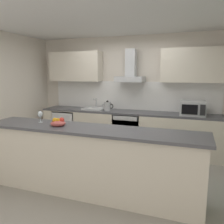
# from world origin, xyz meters

# --- Properties ---
(ground) EXTENTS (5.65, 4.45, 0.02)m
(ground) POSITION_xyz_m (0.00, 0.00, -0.01)
(ground) COLOR gray
(ceiling) EXTENTS (5.65, 4.45, 0.02)m
(ceiling) POSITION_xyz_m (0.00, 0.00, 2.61)
(ceiling) COLOR white
(wall_back) EXTENTS (5.65, 0.12, 2.60)m
(wall_back) POSITION_xyz_m (0.00, 1.79, 1.30)
(wall_back) COLOR silver
(wall_back) RESTS_ON ground
(backsplash_tile) EXTENTS (3.95, 0.02, 0.66)m
(backsplash_tile) POSITION_xyz_m (0.00, 1.72, 1.23)
(backsplash_tile) COLOR white
(counter_back) EXTENTS (4.09, 0.60, 0.90)m
(counter_back) POSITION_xyz_m (0.00, 1.41, 0.45)
(counter_back) COLOR beige
(counter_back) RESTS_ON ground
(counter_island) EXTENTS (3.26, 0.64, 0.99)m
(counter_island) POSITION_xyz_m (0.03, -0.67, 0.50)
(counter_island) COLOR beige
(counter_island) RESTS_ON ground
(upper_cabinets) EXTENTS (4.04, 0.32, 0.70)m
(upper_cabinets) POSITION_xyz_m (0.00, 1.56, 1.91)
(upper_cabinets) COLOR beige
(oven) EXTENTS (0.60, 0.62, 0.80)m
(oven) POSITION_xyz_m (0.04, 1.38, 0.46)
(oven) COLOR slate
(oven) RESTS_ON ground
(refrigerator) EXTENTS (0.58, 0.60, 0.85)m
(refrigerator) POSITION_xyz_m (-1.51, 1.38, 0.43)
(refrigerator) COLOR white
(refrigerator) RESTS_ON ground
(microwave) EXTENTS (0.50, 0.38, 0.30)m
(microwave) POSITION_xyz_m (1.40, 1.35, 1.05)
(microwave) COLOR #B7BABC
(microwave) RESTS_ON counter_back
(sink) EXTENTS (0.50, 0.40, 0.26)m
(sink) POSITION_xyz_m (-0.80, 1.39, 0.93)
(sink) COLOR silver
(sink) RESTS_ON counter_back
(kettle) EXTENTS (0.29, 0.15, 0.24)m
(kettle) POSITION_xyz_m (-0.45, 1.35, 1.01)
(kettle) COLOR #B7BABC
(kettle) RESTS_ON counter_back
(range_hood) EXTENTS (0.62, 0.45, 0.72)m
(range_hood) POSITION_xyz_m (0.04, 1.51, 1.79)
(range_hood) COLOR #B7BABC
(wine_glass) EXTENTS (0.08, 0.08, 0.18)m
(wine_glass) POSITION_xyz_m (-0.85, -0.58, 1.11)
(wine_glass) COLOR silver
(wine_glass) RESTS_ON counter_island
(fruit_bowl) EXTENTS (0.22, 0.22, 0.13)m
(fruit_bowl) POSITION_xyz_m (-0.45, -0.70, 1.03)
(fruit_bowl) COLOR #B24C47
(fruit_bowl) RESTS_ON counter_island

